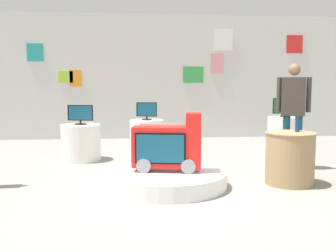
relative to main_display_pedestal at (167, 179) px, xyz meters
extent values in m
plane|color=gray|center=(0.15, -0.40, -0.11)|extent=(30.00, 30.00, 0.00)
cube|color=silver|center=(0.15, 5.07, 1.55)|extent=(11.34, 0.10, 3.31)
cube|color=white|center=(1.97, 5.00, 2.53)|extent=(0.50, 0.02, 0.55)
cube|color=orange|center=(-1.97, 5.00, 1.50)|extent=(0.30, 0.02, 0.43)
cube|color=pink|center=(1.81, 5.00, 1.90)|extent=(0.35, 0.02, 0.53)
cube|color=#9ECC33|center=(-2.22, 5.00, 1.54)|extent=(0.38, 0.02, 0.30)
cube|color=red|center=(3.96, 5.00, 2.44)|extent=(0.45, 0.02, 0.48)
cube|color=green|center=(1.16, 5.00, 1.61)|extent=(0.55, 0.02, 0.43)
cube|color=teal|center=(-2.98, 5.00, 2.17)|extent=(0.41, 0.02, 0.45)
cylinder|color=white|center=(0.00, 0.00, 0.00)|extent=(1.70, 1.70, 0.22)
cylinder|color=gray|center=(-0.30, 0.05, 0.21)|extent=(0.26, 0.39, 0.20)
cylinder|color=gray|center=(0.30, -0.05, 0.21)|extent=(0.26, 0.39, 0.20)
cube|color=red|center=(0.00, 0.00, 0.45)|extent=(1.00, 0.47, 0.57)
cube|color=red|center=(0.37, -0.07, 0.84)|extent=(0.26, 0.34, 0.20)
cube|color=black|center=(-0.10, -0.15, 0.45)|extent=(0.68, 0.14, 0.43)
cube|color=navy|center=(-0.10, -0.15, 0.45)|extent=(0.65, 0.13, 0.39)
cube|color=#B2B2B7|center=(0.00, 0.00, 0.77)|extent=(0.76, 0.16, 0.02)
cylinder|color=white|center=(-1.46, 2.04, 0.23)|extent=(0.74, 0.74, 0.69)
cylinder|color=black|center=(-1.46, 2.04, 0.59)|extent=(0.22, 0.22, 0.02)
cylinder|color=black|center=(-1.46, 2.04, 0.63)|extent=(0.04, 0.04, 0.06)
cube|color=black|center=(-1.46, 2.04, 0.80)|extent=(0.48, 0.13, 0.29)
cube|color=navy|center=(-1.46, 2.02, 0.80)|extent=(0.44, 0.10, 0.26)
cylinder|color=white|center=(-0.18, 2.93, 0.23)|extent=(0.73, 0.73, 0.69)
cylinder|color=black|center=(-0.18, 2.93, 0.59)|extent=(0.21, 0.21, 0.02)
cylinder|color=black|center=(-0.18, 2.93, 0.62)|extent=(0.04, 0.04, 0.06)
cube|color=black|center=(-0.18, 2.93, 0.80)|extent=(0.44, 0.09, 0.30)
cube|color=navy|center=(-0.17, 2.90, 0.80)|extent=(0.40, 0.06, 0.27)
cylinder|color=white|center=(3.07, 3.42, 0.23)|extent=(0.72, 0.72, 0.69)
cylinder|color=black|center=(3.07, 3.42, 0.59)|extent=(0.16, 0.16, 0.02)
cylinder|color=black|center=(3.07, 3.42, 0.63)|extent=(0.04, 0.04, 0.06)
cube|color=black|center=(3.07, 3.42, 0.84)|extent=(0.53, 0.04, 0.36)
cube|color=#1E5B2D|center=(3.07, 3.40, 0.84)|extent=(0.49, 0.02, 0.33)
cylinder|color=#9E7F56|center=(1.78, -0.04, 0.27)|extent=(0.69, 0.69, 0.75)
cylinder|color=#9E7F56|center=(1.78, -0.04, 0.64)|extent=(0.72, 0.72, 0.02)
cylinder|color=navy|center=(1.90, 0.02, 0.73)|extent=(0.07, 0.07, 0.17)
cylinder|color=navy|center=(1.90, 0.02, 0.84)|extent=(0.03, 0.03, 0.06)
cylinder|color=#194751|center=(2.15, 1.01, 0.35)|extent=(0.12, 0.12, 0.91)
cylinder|color=#194751|center=(2.33, 0.92, 0.35)|extent=(0.12, 0.12, 0.91)
cube|color=#38332D|center=(2.24, 0.96, 1.13)|extent=(0.43, 0.35, 0.65)
sphere|color=#8C6647|center=(2.24, 0.96, 1.58)|extent=(0.20, 0.20, 0.20)
cylinder|color=#38332D|center=(2.02, 1.07, 1.16)|extent=(0.08, 0.08, 0.58)
cylinder|color=#38332D|center=(2.45, 0.85, 1.16)|extent=(0.08, 0.08, 0.58)
camera|label=1|loc=(-0.47, -5.28, 1.31)|focal=40.86mm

